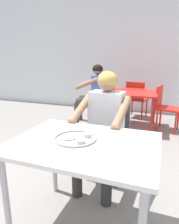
{
  "coord_description": "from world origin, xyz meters",
  "views": [
    {
      "loc": [
        0.57,
        -1.24,
        1.3
      ],
      "look_at": [
        0.02,
        0.23,
        0.88
      ],
      "focal_mm": 32.15,
      "sensor_mm": 36.0,
      "label": 1
    }
  ],
  "objects_px": {
    "chair_red_left": "(104,100)",
    "chair_red_right": "(165,105)",
    "diner_foreground": "(104,120)",
    "chair_foreground": "(110,133)",
    "table_background_red": "(133,95)",
    "patron_background": "(93,89)",
    "table_foreground": "(84,153)",
    "thali_tray": "(76,138)",
    "chair_red_far": "(136,97)"
  },
  "relations": [
    {
      "from": "chair_red_left",
      "to": "patron_background",
      "type": "distance_m",
      "value": 0.31
    },
    {
      "from": "thali_tray",
      "to": "chair_red_far",
      "type": "xyz_separation_m",
      "value": [
        0.01,
        3.22,
        -0.27
      ]
    },
    {
      "from": "patron_background",
      "to": "chair_foreground",
      "type": "bearing_deg",
      "value": -64.57
    },
    {
      "from": "table_foreground",
      "to": "chair_red_left",
      "type": "xyz_separation_m",
      "value": [
        -0.61,
        2.55,
        -0.14
      ]
    },
    {
      "from": "thali_tray",
      "to": "diner_foreground",
      "type": "xyz_separation_m",
      "value": [
        0.03,
        0.62,
        -0.04
      ]
    },
    {
      "from": "table_foreground",
      "to": "table_background_red",
      "type": "xyz_separation_m",
      "value": [
        -0.05,
        2.57,
        -0.02
      ]
    },
    {
      "from": "chair_foreground",
      "to": "table_background_red",
      "type": "relative_size",
      "value": 0.94
    },
    {
      "from": "table_foreground",
      "to": "diner_foreground",
      "type": "distance_m",
      "value": 0.63
    },
    {
      "from": "chair_red_right",
      "to": "patron_background",
      "type": "height_order",
      "value": "patron_background"
    },
    {
      "from": "diner_foreground",
      "to": "chair_red_left",
      "type": "bearing_deg",
      "value": 106.51
    },
    {
      "from": "table_foreground",
      "to": "chair_red_right",
      "type": "height_order",
      "value": "chair_red_right"
    },
    {
      "from": "patron_background",
      "to": "chair_red_right",
      "type": "bearing_deg",
      "value": 3.04
    },
    {
      "from": "chair_red_right",
      "to": "thali_tray",
      "type": "bearing_deg",
      "value": -103.07
    },
    {
      "from": "table_background_red",
      "to": "thali_tray",
      "type": "bearing_deg",
      "value": -90.51
    },
    {
      "from": "chair_red_left",
      "to": "chair_red_right",
      "type": "distance_m",
      "value": 1.15
    },
    {
      "from": "table_background_red",
      "to": "diner_foreground",
      "type": "bearing_deg",
      "value": -89.8
    },
    {
      "from": "table_foreground",
      "to": "table_background_red",
      "type": "bearing_deg",
      "value": 91.15
    },
    {
      "from": "chair_foreground",
      "to": "patron_background",
      "type": "distance_m",
      "value": 1.9
    },
    {
      "from": "chair_foreground",
      "to": "chair_red_right",
      "type": "distance_m",
      "value": 1.86
    },
    {
      "from": "chair_foreground",
      "to": "chair_red_right",
      "type": "xyz_separation_m",
      "value": [
        0.57,
        1.77,
        -0.01
      ]
    },
    {
      "from": "patron_background",
      "to": "table_background_red",
      "type": "bearing_deg",
      "value": 1.13
    },
    {
      "from": "table_foreground",
      "to": "chair_foreground",
      "type": "height_order",
      "value": "chair_foreground"
    },
    {
      "from": "chair_foreground",
      "to": "diner_foreground",
      "type": "height_order",
      "value": "diner_foreground"
    },
    {
      "from": "table_foreground",
      "to": "thali_tray",
      "type": "relative_size",
      "value": 3.31
    },
    {
      "from": "chair_foreground",
      "to": "chair_red_left",
      "type": "bearing_deg",
      "value": 108.89
    },
    {
      "from": "table_background_red",
      "to": "chair_red_right",
      "type": "bearing_deg",
      "value": 5.61
    },
    {
      "from": "table_background_red",
      "to": "chair_red_right",
      "type": "xyz_separation_m",
      "value": [
        0.58,
        0.06,
        -0.15
      ]
    },
    {
      "from": "table_foreground",
      "to": "diner_foreground",
      "type": "height_order",
      "value": "diner_foreground"
    },
    {
      "from": "chair_foreground",
      "to": "diner_foreground",
      "type": "bearing_deg",
      "value": -92.7
    },
    {
      "from": "chair_red_far",
      "to": "patron_background",
      "type": "relative_size",
      "value": 0.69
    },
    {
      "from": "thali_tray",
      "to": "table_background_red",
      "type": "height_order",
      "value": "thali_tray"
    },
    {
      "from": "chair_red_far",
      "to": "thali_tray",
      "type": "bearing_deg",
      "value": -90.21
    },
    {
      "from": "chair_foreground",
      "to": "chair_red_left",
      "type": "xyz_separation_m",
      "value": [
        -0.58,
        1.69,
        0.02
      ]
    },
    {
      "from": "chair_foreground",
      "to": "chair_red_right",
      "type": "height_order",
      "value": "chair_foreground"
    },
    {
      "from": "chair_foreground",
      "to": "patron_background",
      "type": "relative_size",
      "value": 0.71
    },
    {
      "from": "chair_red_far",
      "to": "chair_foreground",
      "type": "bearing_deg",
      "value": -89.31
    },
    {
      "from": "chair_red_right",
      "to": "chair_red_left",
      "type": "bearing_deg",
      "value": -175.86
    },
    {
      "from": "chair_foreground",
      "to": "patron_background",
      "type": "height_order",
      "value": "patron_background"
    },
    {
      "from": "chair_red_left",
      "to": "chair_red_far",
      "type": "relative_size",
      "value": 1.07
    },
    {
      "from": "diner_foreground",
      "to": "chair_red_left",
      "type": "xyz_separation_m",
      "value": [
        -0.57,
        1.92,
        -0.19
      ]
    },
    {
      "from": "diner_foreground",
      "to": "table_background_red",
      "type": "bearing_deg",
      "value": 90.2
    },
    {
      "from": "table_background_red",
      "to": "patron_background",
      "type": "bearing_deg",
      "value": -178.87
    },
    {
      "from": "table_foreground",
      "to": "chair_red_far",
      "type": "relative_size",
      "value": 1.25
    },
    {
      "from": "chair_foreground",
      "to": "table_background_red",
      "type": "xyz_separation_m",
      "value": [
        -0.02,
        1.72,
        0.14
      ]
    },
    {
      "from": "table_foreground",
      "to": "chair_red_right",
      "type": "relative_size",
      "value": 1.24
    },
    {
      "from": "chair_red_left",
      "to": "chair_red_right",
      "type": "bearing_deg",
      "value": 4.14
    },
    {
      "from": "chair_red_right",
      "to": "chair_red_far",
      "type": "relative_size",
      "value": 1.01
    },
    {
      "from": "table_background_red",
      "to": "chair_red_left",
      "type": "distance_m",
      "value": 0.57
    },
    {
      "from": "thali_tray",
      "to": "chair_red_far",
      "type": "distance_m",
      "value": 3.23
    },
    {
      "from": "diner_foreground",
      "to": "chair_foreground",
      "type": "bearing_deg",
      "value": 87.3
    }
  ]
}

